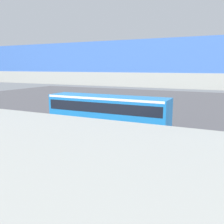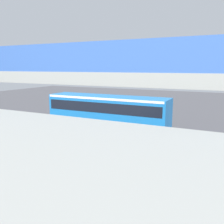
{
  "view_description": "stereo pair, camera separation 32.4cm",
  "coord_description": "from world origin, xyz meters",
  "px_view_note": "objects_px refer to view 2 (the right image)",
  "views": [
    {
      "loc": [
        -10.32,
        20.7,
        5.76
      ],
      "look_at": [
        -0.61,
        0.28,
        1.6
      ],
      "focal_mm": 39.24,
      "sensor_mm": 36.0,
      "label": 1
    },
    {
      "loc": [
        -10.61,
        20.56,
        5.76
      ],
      "look_at": [
        -0.61,
        0.28,
        1.6
      ],
      "focal_mm": 39.24,
      "sensor_mm": 36.0,
      "label": 2
    }
  ],
  "objects_px": {
    "city_bus": "(107,109)",
    "parked_van": "(171,156)",
    "bicycle_black": "(8,124)",
    "traffic_sign": "(146,106)",
    "bicycle_green": "(18,121)",
    "bicycle_red": "(6,127)",
    "pedestrian": "(127,112)"
  },
  "relations": [
    {
      "from": "bicycle_green",
      "to": "bicycle_red",
      "type": "bearing_deg",
      "value": 115.27
    },
    {
      "from": "bicycle_red",
      "to": "pedestrian",
      "type": "relative_size",
      "value": 0.99
    },
    {
      "from": "bicycle_red",
      "to": "traffic_sign",
      "type": "bearing_deg",
      "value": -140.7
    },
    {
      "from": "bicycle_red",
      "to": "traffic_sign",
      "type": "height_order",
      "value": "traffic_sign"
    },
    {
      "from": "bicycle_red",
      "to": "bicycle_black",
      "type": "distance_m",
      "value": 1.41
    },
    {
      "from": "bicycle_black",
      "to": "pedestrian",
      "type": "height_order",
      "value": "pedestrian"
    },
    {
      "from": "bicycle_red",
      "to": "pedestrian",
      "type": "height_order",
      "value": "pedestrian"
    },
    {
      "from": "bicycle_green",
      "to": "traffic_sign",
      "type": "xyz_separation_m",
      "value": [
        -11.69,
        -6.03,
        1.52
      ]
    },
    {
      "from": "traffic_sign",
      "to": "parked_van",
      "type": "bearing_deg",
      "value": 114.21
    },
    {
      "from": "bicycle_green",
      "to": "bicycle_black",
      "type": "relative_size",
      "value": 1.0
    },
    {
      "from": "parked_van",
      "to": "bicycle_red",
      "type": "bearing_deg",
      "value": -10.27
    },
    {
      "from": "pedestrian",
      "to": "traffic_sign",
      "type": "xyz_separation_m",
      "value": [
        -2.53,
        0.97,
        1.0
      ]
    },
    {
      "from": "city_bus",
      "to": "traffic_sign",
      "type": "bearing_deg",
      "value": -123.36
    },
    {
      "from": "parked_van",
      "to": "pedestrian",
      "type": "height_order",
      "value": "parked_van"
    },
    {
      "from": "bicycle_black",
      "to": "traffic_sign",
      "type": "distance_m",
      "value": 13.71
    },
    {
      "from": "parked_van",
      "to": "bicycle_red",
      "type": "distance_m",
      "value": 15.89
    },
    {
      "from": "city_bus",
      "to": "pedestrian",
      "type": "distance_m",
      "value": 4.9
    },
    {
      "from": "traffic_sign",
      "to": "bicycle_black",
      "type": "bearing_deg",
      "value": 33.34
    },
    {
      "from": "bicycle_green",
      "to": "bicycle_black",
      "type": "bearing_deg",
      "value": 101.81
    },
    {
      "from": "traffic_sign",
      "to": "city_bus",
      "type": "bearing_deg",
      "value": 56.64
    },
    {
      "from": "bicycle_red",
      "to": "traffic_sign",
      "type": "distance_m",
      "value": 13.64
    },
    {
      "from": "city_bus",
      "to": "parked_van",
      "type": "xyz_separation_m",
      "value": [
        -7.65,
        7.59,
        -0.7
      ]
    },
    {
      "from": "city_bus",
      "to": "parked_van",
      "type": "relative_size",
      "value": 2.4
    },
    {
      "from": "bicycle_black",
      "to": "parked_van",
      "type": "bearing_deg",
      "value": 166.65
    },
    {
      "from": "bicycle_black",
      "to": "pedestrian",
      "type": "bearing_deg",
      "value": -136.32
    },
    {
      "from": "city_bus",
      "to": "parked_van",
      "type": "bearing_deg",
      "value": 135.26
    },
    {
      "from": "city_bus",
      "to": "bicycle_green",
      "type": "bearing_deg",
      "value": 13.49
    },
    {
      "from": "bicycle_red",
      "to": "pedestrian",
      "type": "bearing_deg",
      "value": -129.8
    },
    {
      "from": "city_bus",
      "to": "bicycle_black",
      "type": "height_order",
      "value": "city_bus"
    },
    {
      "from": "bicycle_black",
      "to": "bicycle_green",
      "type": "bearing_deg",
      "value": -78.19
    },
    {
      "from": "bicycle_green",
      "to": "pedestrian",
      "type": "bearing_deg",
      "value": -142.64
    },
    {
      "from": "pedestrian",
      "to": "city_bus",
      "type": "bearing_deg",
      "value": 90.11
    }
  ]
}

